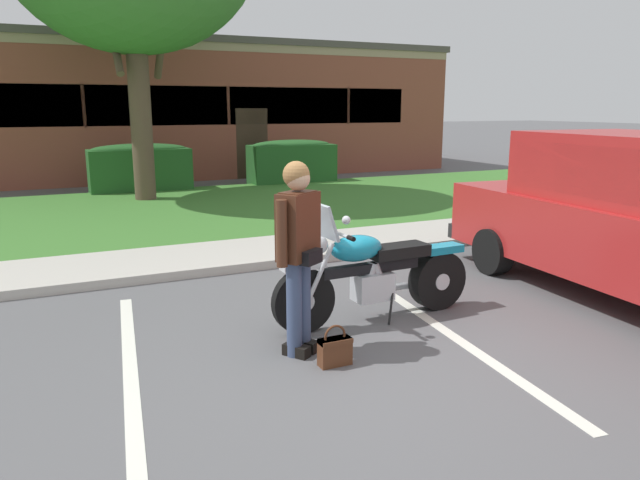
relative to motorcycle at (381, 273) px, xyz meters
The scene contains 13 objects.
ground_plane 0.97m from the motorcycle, 130.88° to the right, with size 140.00×140.00×0.00m, color #565659.
curb_strip 2.48m from the motorcycle, 102.86° to the left, with size 60.00×0.20×0.12m, color #B7B2A8.
concrete_walk 3.31m from the motorcycle, 99.55° to the left, with size 60.00×1.50×0.08m, color #B7B2A8.
grass_lawn 7.42m from the motorcycle, 94.22° to the left, with size 60.00×6.80×0.06m, color #3D752D.
stall_stripe_0 2.64m from the motorcycle, behind, with size 0.12×4.40×0.01m, color silver.
stall_stripe_1 0.77m from the motorcycle, 46.46° to the right, with size 0.12×4.40×0.01m, color silver.
stall_stripe_2 3.44m from the motorcycle, ahead, with size 0.12×4.40×0.01m, color silver.
motorcycle is the anchor object (origin of this frame).
rider_person 1.31m from the motorcycle, 157.26° to the right, with size 0.50×0.41×1.70m.
handbag 1.31m from the motorcycle, 138.49° to the right, with size 0.28×0.13×0.36m.
hedge_left 10.79m from the motorcycle, 93.58° to the left, with size 2.50×0.90×1.24m.
hedge_center_left 11.33m from the motorcycle, 71.91° to the left, with size 2.44×0.90×1.24m.
brick_building 17.52m from the motorcycle, 95.84° to the left, with size 23.77×9.88×4.16m.
Camera 1 is at (-2.55, -4.46, 2.15)m, focal length 33.81 mm.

